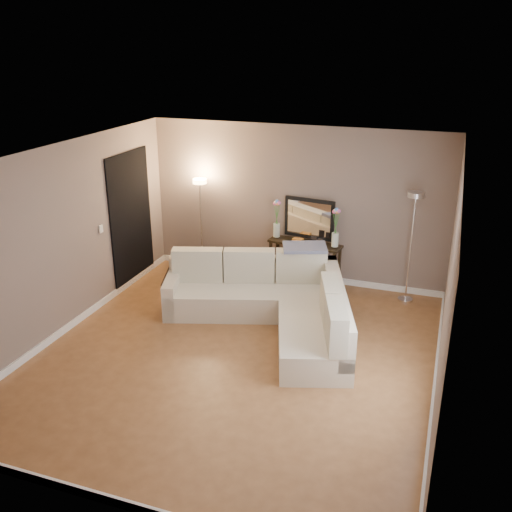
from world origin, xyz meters
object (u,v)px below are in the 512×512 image
(console_table, at_px, (300,260))
(floor_lamp_unlit, at_px, (413,225))
(floor_lamp_lit, at_px, (201,207))
(sectional_sofa, at_px, (274,302))

(console_table, relative_size, floor_lamp_unlit, 0.71)
(console_table, xyz_separation_m, floor_lamp_unlit, (1.75, -0.07, 0.82))
(floor_lamp_unlit, bearing_deg, floor_lamp_lit, 178.69)
(sectional_sofa, xyz_separation_m, floor_lamp_lit, (-1.81, 1.49, 0.83))
(sectional_sofa, relative_size, floor_lamp_unlit, 1.81)
(sectional_sofa, xyz_separation_m, console_table, (-0.02, 1.48, 0.09))
(floor_lamp_lit, relative_size, floor_lamp_unlit, 0.94)
(sectional_sofa, bearing_deg, floor_lamp_lit, 140.47)
(floor_lamp_lit, height_order, floor_lamp_unlit, floor_lamp_unlit)
(sectional_sofa, height_order, floor_lamp_unlit, floor_lamp_unlit)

